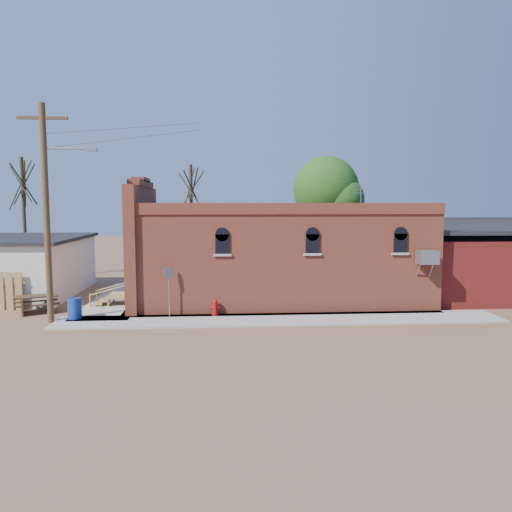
{
  "coord_description": "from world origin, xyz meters",
  "views": [
    {
      "loc": [
        -1.03,
        -19.87,
        4.94
      ],
      "look_at": [
        0.66,
        4.5,
        2.4
      ],
      "focal_mm": 35.0,
      "sensor_mm": 36.0,
      "label": 1
    }
  ],
  "objects": [
    {
      "name": "red_shed",
      "position": [
        11.5,
        5.5,
        2.27
      ],
      "size": [
        5.4,
        6.4,
        4.3
      ],
      "color": "#531B0E",
      "rests_on": "ground"
    },
    {
      "name": "trash_barrel",
      "position": [
        -7.3,
        1.5,
        0.53
      ],
      "size": [
        0.76,
        0.76,
        0.89
      ],
      "primitive_type": "cylinder",
      "rotation": [
        0.0,
        0.0,
        -0.4
      ],
      "color": "navy",
      "rests_on": "sidewalk_west"
    },
    {
      "name": "sidewalk_west",
      "position": [
        -6.3,
        6.0,
        0.04
      ],
      "size": [
        2.6,
        10.0,
        0.08
      ],
      "primitive_type": "cube",
      "color": "#9E9991",
      "rests_on": "ground"
    },
    {
      "name": "stop_sign",
      "position": [
        -3.32,
        1.67,
        1.78
      ],
      "size": [
        0.45,
        0.47,
        2.21
      ],
      "rotation": [
        0.0,
        0.0,
        0.37
      ],
      "color": "gray",
      "rests_on": "sidewalk_south"
    },
    {
      "name": "picnic_table",
      "position": [
        -9.5,
        3.2,
        0.52
      ],
      "size": [
        2.3,
        2.05,
        0.79
      ],
      "rotation": [
        0.0,
        0.0,
        0.4
      ],
      "color": "#452E1B",
      "rests_on": "ground"
    },
    {
      "name": "tree_bare_far",
      "position": [
        -14.0,
        14.0,
        6.36
      ],
      "size": [
        2.8,
        2.8,
        8.16
      ],
      "color": "#3F3624",
      "rests_on": "ground"
    },
    {
      "name": "brick_bar",
      "position": [
        1.64,
        5.49,
        2.34
      ],
      "size": [
        16.4,
        7.97,
        6.3
      ],
      "color": "#C9593D",
      "rests_on": "ground"
    },
    {
      "name": "tree_bare_near",
      "position": [
        -3.0,
        13.0,
        5.96
      ],
      "size": [
        2.8,
        2.8,
        7.65
      ],
      "color": "#3F3624",
      "rests_on": "ground"
    },
    {
      "name": "tree_leafy",
      "position": [
        6.0,
        13.5,
        5.93
      ],
      "size": [
        4.4,
        4.4,
        8.15
      ],
      "color": "#3F3624",
      "rests_on": "ground"
    },
    {
      "name": "fire_hydrant",
      "position": [
        -1.33,
        1.8,
        0.42
      ],
      "size": [
        0.39,
        0.37,
        0.69
      ],
      "rotation": [
        0.0,
        0.0,
        -0.16
      ],
      "color": "#A30B09",
      "rests_on": "sidewalk_south"
    },
    {
      "name": "ground",
      "position": [
        0.0,
        0.0,
        0.0
      ],
      "size": [
        120.0,
        120.0,
        0.0
      ],
      "primitive_type": "plane",
      "color": "brown",
      "rests_on": "ground"
    },
    {
      "name": "sidewalk_south",
      "position": [
        1.5,
        0.9,
        0.04
      ],
      "size": [
        19.0,
        2.2,
        0.08
      ],
      "primitive_type": "cube",
      "color": "#9E9991",
      "rests_on": "ground"
    },
    {
      "name": "utility_pole",
      "position": [
        -8.14,
        1.2,
        4.77
      ],
      "size": [
        3.12,
        0.26,
        9.0
      ],
      "color": "#48341D",
      "rests_on": "ground"
    }
  ]
}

